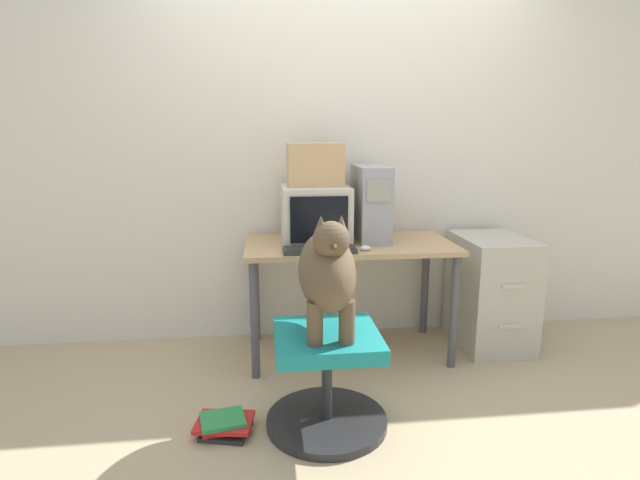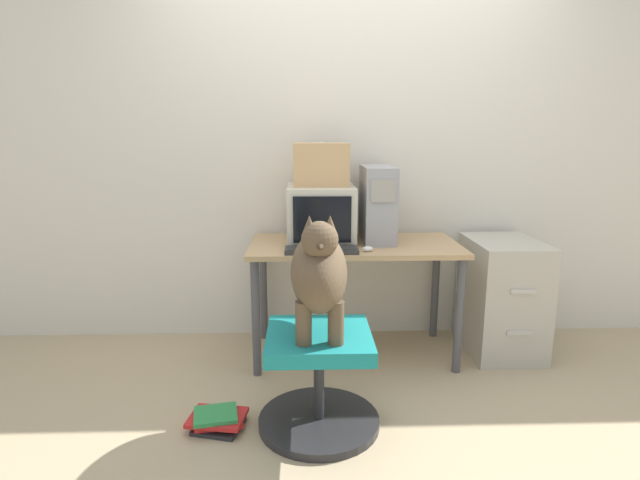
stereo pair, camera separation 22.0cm
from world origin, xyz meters
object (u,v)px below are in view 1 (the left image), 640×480
object	(u,v)px
filing_cabinet	(491,291)
book_stack_floor	(225,424)
pc_tower	(371,203)
crt_monitor	(315,214)
keyboard	(320,250)
dog	(327,271)
office_chair	(327,378)
cardboard_box	(315,164)

from	to	relation	value
filing_cabinet	book_stack_floor	distance (m)	1.89
pc_tower	book_stack_floor	world-z (taller)	pc_tower
crt_monitor	keyboard	size ratio (longest dim) A/B	1.07
crt_monitor	pc_tower	world-z (taller)	pc_tower
crt_monitor	keyboard	distance (m)	0.34
crt_monitor	dog	distance (m)	0.87
pc_tower	dog	distance (m)	0.97
keyboard	office_chair	distance (m)	0.75
crt_monitor	book_stack_floor	xyz separation A→B (m)	(-0.52, -0.87, -0.85)
cardboard_box	book_stack_floor	xyz separation A→B (m)	(-0.52, -0.87, -1.15)
pc_tower	book_stack_floor	distance (m)	1.53
book_stack_floor	pc_tower	bearing A→B (deg)	45.20
filing_cabinet	cardboard_box	size ratio (longest dim) A/B	2.19
crt_monitor	book_stack_floor	size ratio (longest dim) A/B	1.52
crt_monitor	book_stack_floor	distance (m)	1.32
office_chair	cardboard_box	bearing A→B (deg)	87.47
keyboard	book_stack_floor	distance (m)	1.03
crt_monitor	office_chair	world-z (taller)	crt_monitor
crt_monitor	pc_tower	bearing A→B (deg)	0.96
pc_tower	book_stack_floor	bearing A→B (deg)	-134.80
dog	book_stack_floor	bearing A→B (deg)	-179.09
pc_tower	cardboard_box	distance (m)	0.42
keyboard	book_stack_floor	world-z (taller)	keyboard
filing_cabinet	book_stack_floor	bearing A→B (deg)	-153.73
pc_tower	filing_cabinet	xyz separation A→B (m)	(0.80, -0.05, -0.59)
pc_tower	filing_cabinet	distance (m)	0.99
keyboard	cardboard_box	bearing A→B (deg)	88.64
book_stack_floor	dog	bearing A→B (deg)	0.91
pc_tower	filing_cabinet	size ratio (longest dim) A/B	0.63
pc_tower	office_chair	xyz separation A→B (m)	(-0.39, -0.87, -0.70)
dog	book_stack_floor	xyz separation A→B (m)	(-0.48, -0.01, -0.73)
crt_monitor	office_chair	size ratio (longest dim) A/B	0.75
crt_monitor	filing_cabinet	size ratio (longest dim) A/B	0.61
keyboard	filing_cabinet	world-z (taller)	keyboard
keyboard	book_stack_floor	xyz separation A→B (m)	(-0.51, -0.57, -0.69)
pc_tower	book_stack_floor	size ratio (longest dim) A/B	1.60
crt_monitor	keyboard	bearing A→B (deg)	-91.37
crt_monitor	office_chair	distance (m)	1.08
pc_tower	cardboard_box	xyz separation A→B (m)	(-0.35, -0.00, 0.24)
cardboard_box	pc_tower	bearing A→B (deg)	0.32
crt_monitor	dog	xyz separation A→B (m)	(-0.04, -0.86, -0.12)
dog	filing_cabinet	xyz separation A→B (m)	(1.18, 0.82, -0.41)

